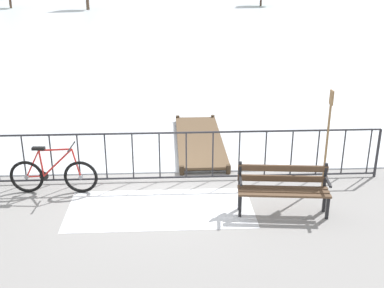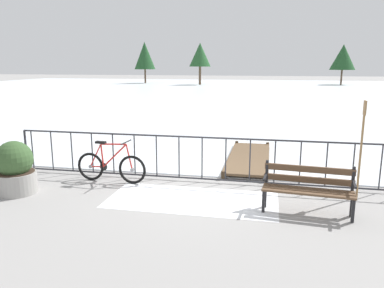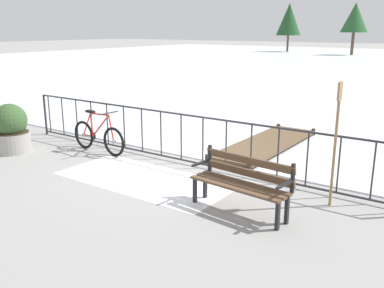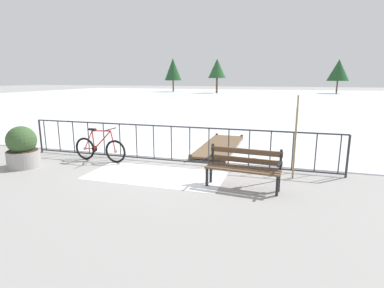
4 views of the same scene
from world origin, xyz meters
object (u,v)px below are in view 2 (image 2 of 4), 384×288
object	(u,v)px
planter_with_shrub	(15,169)
oar_upright	(362,143)
bicycle_near_railing	(111,166)
park_bench	(308,186)

from	to	relation	value
planter_with_shrub	oar_upright	bearing A→B (deg)	9.12
bicycle_near_railing	park_bench	distance (m)	4.37
park_bench	oar_upright	size ratio (longest dim) A/B	0.83
park_bench	planter_with_shrub	bearing A→B (deg)	-178.76
bicycle_near_railing	oar_upright	xyz separation A→B (m)	(5.32, 0.00, 0.77)
park_bench	planter_with_shrub	distance (m)	5.90
bicycle_near_railing	oar_upright	world-z (taller)	oar_upright
planter_with_shrub	oar_upright	xyz separation A→B (m)	(6.96, 1.12, 0.61)
park_bench	oar_upright	distance (m)	1.58
park_bench	planter_with_shrub	xyz separation A→B (m)	(-5.90, -0.13, 0.01)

